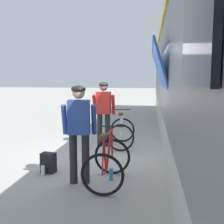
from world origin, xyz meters
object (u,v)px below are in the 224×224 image
Objects in this scene: cyclist_far_in_blue at (79,125)px; bicycle_far_red at (108,162)px; cyclist_near_in_red at (104,108)px; bicycle_near_white at (122,132)px; water_bottle_near_the_bikes at (111,174)px; water_bottle_by_the_backpack at (43,171)px; backpack_on_platform at (48,163)px.

cyclist_far_in_blue reaches higher than bicycle_far_red.
cyclist_near_in_red is 0.82m from bicycle_near_white.
water_bottle_by_the_backpack is at bearing 177.89° from water_bottle_near_the_bikes.
backpack_on_platform is at bearing 170.31° from water_bottle_near_the_bikes.
bicycle_near_white is 2.51m from water_bottle_near_the_bikes.
backpack_on_platform is at bearing -108.32° from cyclist_near_in_red.
cyclist_far_in_blue is 0.83m from bicycle_far_red.
water_bottle_near_the_bikes is (0.56, -2.44, -0.94)m from cyclist_near_in_red.
backpack_on_platform is 0.21m from water_bottle_by_the_backpack.
water_bottle_near_the_bikes is 1.16× the size of water_bottle_by_the_backpack.
water_bottle_near_the_bikes is at bearing -88.41° from bicycle_near_white.
bicycle_near_white is at bearing 90.86° from bicycle_far_red.
water_bottle_near_the_bikes is (1.29, -0.22, -0.09)m from backpack_on_platform.
water_bottle_near_the_bikes is at bearing -2.11° from water_bottle_by_the_backpack.
bicycle_far_red reaches higher than water_bottle_by_the_backpack.
cyclist_far_in_blue is at bearing -158.38° from water_bottle_near_the_bikes.
water_bottle_near_the_bikes reaches higher than water_bottle_by_the_backpack.
cyclist_far_in_blue is 4.40× the size of backpack_on_platform.
cyclist_near_in_red is 1.59× the size of bicycle_near_white.
backpack_on_platform is 1.32m from water_bottle_near_the_bikes.
backpack_on_platform is at bearing 150.14° from cyclist_far_in_blue.
bicycle_far_red is at bearing 0.36° from cyclist_far_in_blue.
water_bottle_near_the_bikes is at bearing 21.62° from cyclist_far_in_blue.
cyclist_far_in_blue is at bearing -179.64° from bicycle_far_red.
backpack_on_platform is (-1.22, -2.27, -0.20)m from bicycle_near_white.
bicycle_far_red is 5.73× the size of water_bottle_by_the_backpack.
water_bottle_near_the_bikes is at bearing 0.44° from backpack_on_platform.
cyclist_near_in_red is 2.68m from water_bottle_near_the_bikes.
water_bottle_by_the_backpack is (-1.31, 0.26, -0.31)m from bicycle_far_red.
cyclist_far_in_blue reaches higher than water_bottle_near_the_bikes.
cyclist_near_in_red is at bearing -174.37° from bicycle_near_white.
cyclist_near_in_red is at bearing 102.87° from water_bottle_near_the_bikes.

